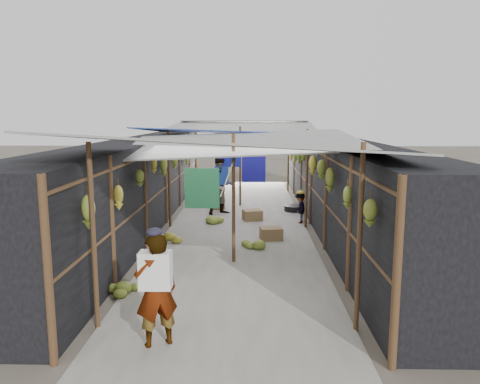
# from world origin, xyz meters

# --- Properties ---
(ground) EXTENTS (80.00, 80.00, 0.00)m
(ground) POSITION_xyz_m (0.00, 0.00, 0.00)
(ground) COLOR #6B6356
(ground) RESTS_ON ground
(aisle_slab) EXTENTS (3.60, 16.00, 0.02)m
(aisle_slab) POSITION_xyz_m (0.00, 6.50, 0.01)
(aisle_slab) COLOR #9E998E
(aisle_slab) RESTS_ON ground
(stall_left) EXTENTS (1.40, 15.00, 2.30)m
(stall_left) POSITION_xyz_m (-2.70, 6.50, 1.15)
(stall_left) COLOR black
(stall_left) RESTS_ON ground
(stall_right) EXTENTS (1.40, 15.00, 2.30)m
(stall_right) POSITION_xyz_m (2.70, 6.50, 1.15)
(stall_right) COLOR black
(stall_right) RESTS_ON ground
(crate_near) EXTENTS (0.57, 0.48, 0.31)m
(crate_near) POSITION_xyz_m (0.83, 4.74, 0.15)
(crate_near) COLOR #906E49
(crate_near) RESTS_ON ground
(crate_mid) EXTENTS (0.60, 0.53, 0.31)m
(crate_mid) POSITION_xyz_m (0.39, 6.81, 0.16)
(crate_mid) COLOR #906E49
(crate_mid) RESTS_ON ground
(crate_back) EXTENTS (0.46, 0.38, 0.29)m
(crate_back) POSITION_xyz_m (-0.70, 8.41, 0.14)
(crate_back) COLOR #906E49
(crate_back) RESTS_ON ground
(black_basin) EXTENTS (0.64, 0.64, 0.19)m
(black_basin) POSITION_xyz_m (1.70, 8.13, 0.10)
(black_basin) COLOR black
(black_basin) RESTS_ON ground
(vendor_elderly) EXTENTS (0.65, 0.56, 1.50)m
(vendor_elderly) POSITION_xyz_m (-0.86, -0.50, 0.75)
(vendor_elderly) COLOR white
(vendor_elderly) RESTS_ON ground
(shopper_blue) EXTENTS (1.06, 0.99, 1.74)m
(shopper_blue) POSITION_xyz_m (-0.52, 7.67, 0.87)
(shopper_blue) COLOR #2243AA
(shopper_blue) RESTS_ON ground
(vendor_seated) EXTENTS (0.33, 0.56, 0.86)m
(vendor_seated) POSITION_xyz_m (1.70, 6.48, 0.43)
(vendor_seated) COLOR #524D47
(vendor_seated) RESTS_ON ground
(market_canopy) EXTENTS (5.62, 15.20, 2.77)m
(market_canopy) POSITION_xyz_m (0.02, 6.84, 2.41)
(market_canopy) COLOR brown
(market_canopy) RESTS_ON ground
(hanging_bananas) EXTENTS (3.96, 13.63, 0.85)m
(hanging_bananas) POSITION_xyz_m (0.08, 6.55, 1.66)
(hanging_bananas) COLOR olive
(hanging_bananas) RESTS_ON ground
(floor_bananas) EXTENTS (2.74, 10.08, 0.35)m
(floor_bananas) POSITION_xyz_m (-1.02, 5.38, 0.16)
(floor_bananas) COLOR olive
(floor_bananas) RESTS_ON ground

